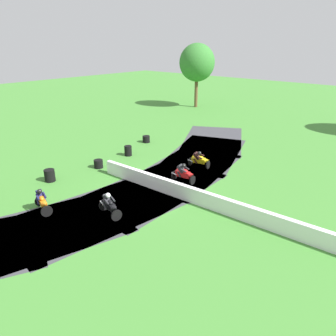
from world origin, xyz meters
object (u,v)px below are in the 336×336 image
(motorcycle_lead_orange, at_px, (42,201))
(tire_stack_extra_a, at_px, (146,139))
(motorcycle_fourth_yellow, at_px, (199,160))
(tire_stack_mid_a, at_px, (50,175))
(tire_stack_mid_b, at_px, (98,164))
(motorcycle_trailing_red, at_px, (184,173))
(motorcycle_chase_black, at_px, (110,205))
(tire_stack_far, at_px, (128,151))

(motorcycle_lead_orange, distance_m, tire_stack_extra_a, 13.72)
(motorcycle_fourth_yellow, height_order, tire_stack_mid_a, motorcycle_fourth_yellow)
(motorcycle_fourth_yellow, relative_size, tire_stack_mid_b, 2.67)
(tire_stack_mid_b, height_order, tire_stack_extra_a, same)
(tire_stack_mid_a, height_order, tire_stack_extra_a, tire_stack_mid_a)
(motorcycle_trailing_red, distance_m, tire_stack_extra_a, 9.48)
(motorcycle_chase_black, height_order, tire_stack_far, motorcycle_chase_black)
(motorcycle_fourth_yellow, height_order, tire_stack_extra_a, motorcycle_fourth_yellow)
(tire_stack_mid_a, relative_size, tire_stack_mid_b, 1.24)
(tire_stack_mid_b, bearing_deg, motorcycle_fourth_yellow, 40.96)
(motorcycle_lead_orange, distance_m, motorcycle_trailing_red, 8.66)
(motorcycle_trailing_red, xyz_separation_m, motorcycle_fourth_yellow, (-0.80, 2.84, -0.03))
(tire_stack_mid_a, bearing_deg, tire_stack_extra_a, 97.47)
(motorcycle_chase_black, bearing_deg, tire_stack_far, 131.79)
(motorcycle_fourth_yellow, bearing_deg, tire_stack_extra_a, 164.81)
(tire_stack_far, bearing_deg, motorcycle_trailing_red, -10.93)
(tire_stack_mid_a, xyz_separation_m, tire_stack_extra_a, (-1.36, 10.39, -0.10))
(tire_stack_mid_b, bearing_deg, motorcycle_lead_orange, -63.58)
(motorcycle_trailing_red, height_order, motorcycle_fourth_yellow, motorcycle_trailing_red)
(tire_stack_far, bearing_deg, motorcycle_chase_black, -48.21)
(motorcycle_chase_black, relative_size, tire_stack_mid_a, 2.13)
(tire_stack_mid_a, height_order, tire_stack_mid_b, tire_stack_mid_a)
(tire_stack_mid_b, xyz_separation_m, tire_stack_far, (-0.37, 3.25, 0.10))
(tire_stack_extra_a, bearing_deg, tire_stack_far, -67.71)
(motorcycle_lead_orange, distance_m, motorcycle_chase_black, 3.71)
(motorcycle_trailing_red, height_order, tire_stack_extra_a, motorcycle_trailing_red)
(motorcycle_fourth_yellow, height_order, tire_stack_far, motorcycle_fourth_yellow)
(motorcycle_lead_orange, relative_size, motorcycle_chase_black, 1.00)
(tire_stack_mid_b, xyz_separation_m, tire_stack_extra_a, (-1.82, 6.79, 0.00))
(tire_stack_far, bearing_deg, motorcycle_fourth_yellow, 14.66)
(motorcycle_fourth_yellow, bearing_deg, tire_stack_far, -165.34)
(motorcycle_lead_orange, xyz_separation_m, motorcycle_trailing_red, (3.32, 8.00, -0.01))
(motorcycle_trailing_red, distance_m, tire_stack_far, 6.82)
(motorcycle_fourth_yellow, distance_m, tire_stack_far, 6.10)
(motorcycle_chase_black, height_order, tire_stack_extra_a, motorcycle_chase_black)
(motorcycle_lead_orange, relative_size, motorcycle_trailing_red, 1.01)
(motorcycle_lead_orange, relative_size, tire_stack_far, 2.13)
(motorcycle_trailing_red, relative_size, motorcycle_fourth_yellow, 0.98)
(motorcycle_lead_orange, relative_size, tire_stack_extra_a, 2.60)
(motorcycle_trailing_red, relative_size, tire_stack_mid_b, 2.61)
(motorcycle_fourth_yellow, xyz_separation_m, tire_stack_extra_a, (-7.35, 1.99, -0.33))
(tire_stack_extra_a, bearing_deg, motorcycle_chase_black, -53.69)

